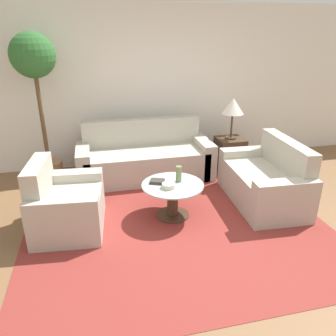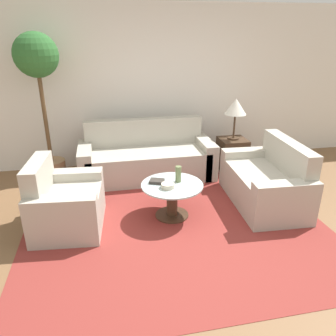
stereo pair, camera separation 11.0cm
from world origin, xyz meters
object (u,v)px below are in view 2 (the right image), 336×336
Objects in this scene: book_stack at (157,181)px; table_lamp at (236,108)px; armchair at (63,205)px; coffee_table at (172,196)px; potted_plant at (39,77)px; bowl at (168,186)px; sofa_main at (147,158)px; loveseat at (268,183)px; vase at (178,174)px.

table_lamp is at bearing 60.73° from book_stack.
armchair is 1.31× the size of coffee_table.
armchair is at bearing -78.58° from potted_plant.
table_lamp is 2.00m from book_stack.
bowl is at bearing -134.96° from table_lamp.
bowl is (0.06, -1.42, 0.18)m from sofa_main.
bowl is 0.20m from book_stack.
potted_plant reaches higher than armchair.
coffee_table is at bearing -84.54° from sofa_main.
sofa_main is 1.26m from book_stack.
table_lamp is at bearing -58.28° from armchair.
table_lamp is at bearing 45.04° from bowl.
armchair is 1.14m from book_stack.
coffee_table is 0.21m from bowl.
loveseat is 6.92× the size of vase.
potted_plant is (-2.94, 1.45, 1.27)m from loveseat.
loveseat is at bearing 7.17° from bowl.
loveseat is at bearing 21.72° from book_stack.
loveseat is at bearing -26.21° from potted_plant.
coffee_table is 3.72× the size of vase.
vase is 0.28m from book_stack.
armchair is 0.46× the size of potted_plant.
vase is at bearing -85.56° from loveseat.
coffee_table is 0.28m from vase.
loveseat reaches higher than armchair.
armchair is 1.51× the size of table_lamp.
book_stack is at bearing -140.80° from table_lamp.
potted_plant reaches higher than bowl.
armchair is 1.41m from vase.
table_lamp is at bearing -4.84° from potted_plant.
book_stack is (-0.05, -1.24, 0.17)m from sofa_main.
coffee_table is 2.56m from potted_plant.
vase is (-1.21, -1.23, -0.51)m from table_lamp.
sofa_main reaches higher than bowl.
vase is at bearing -41.12° from potted_plant.
bowl is at bearing -37.68° from book_stack.
armchair reaches higher than book_stack.
bowl is (1.22, -0.10, 0.18)m from armchair.
loveseat is 1.27m from vase.
coffee_table is 1.99m from table_lamp.
sofa_main reaches higher than loveseat.
table_lamp reaches higher than loveseat.
loveseat is at bearing -40.28° from sofa_main.
potted_plant reaches higher than vase.
book_stack is at bearing 174.35° from vase.
potted_plant is (-1.60, 1.54, 1.28)m from coffee_table.
sofa_main is 0.96× the size of potted_plant.
vase reaches higher than bowl.
vase is (0.22, -1.27, 0.25)m from sofa_main.
coffee_table is 0.35× the size of potted_plant.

